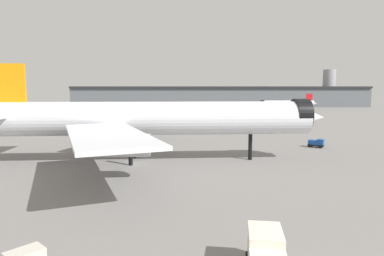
# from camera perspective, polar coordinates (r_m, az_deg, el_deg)

# --- Properties ---
(ground) EXTENTS (900.00, 900.00, 0.00)m
(ground) POSITION_cam_1_polar(r_m,az_deg,el_deg) (58.22, -9.43, -6.06)
(ground) COLOR slate
(airliner_near_gate) EXTENTS (63.95, 58.17, 16.89)m
(airliner_near_gate) POSITION_cam_1_polar(r_m,az_deg,el_deg) (59.41, -7.85, 1.48)
(airliner_near_gate) COLOR silver
(airliner_near_gate) RESTS_ON ground
(airliner_far_taxiway) EXTENTS (34.98, 31.76, 10.13)m
(airliner_far_taxiway) POSITION_cam_1_polar(r_m,az_deg,el_deg) (202.78, 15.81, 3.98)
(airliner_far_taxiway) COLOR silver
(airliner_far_taxiway) RESTS_ON ground
(terminal_building) EXTENTS (214.50, 32.30, 27.12)m
(terminal_building) POSITION_cam_1_polar(r_m,az_deg,el_deg) (254.15, 5.08, 5.37)
(terminal_building) COLOR slate
(terminal_building) RESTS_ON ground
(service_truck_front) EXTENTS (3.09, 5.72, 3.00)m
(service_truck_front) POSITION_cam_1_polar(r_m,az_deg,el_deg) (24.50, 12.39, -20.32)
(service_truck_front) COLOR black
(service_truck_front) RESTS_ON ground
(baggage_tug_wing) EXTENTS (3.57, 3.14, 1.85)m
(baggage_tug_wing) POSITION_cam_1_polar(r_m,az_deg,el_deg) (78.59, 20.24, -2.39)
(baggage_tug_wing) COLOR black
(baggage_tug_wing) RESTS_ON ground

